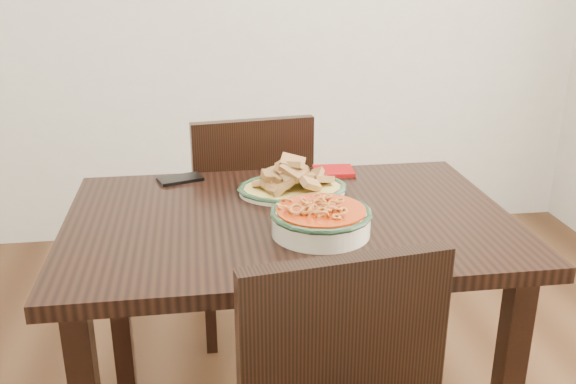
{
  "coord_description": "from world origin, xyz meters",
  "views": [
    {
      "loc": [
        -0.25,
        -1.45,
        1.41
      ],
      "look_at": [
        -0.01,
        0.15,
        0.81
      ],
      "focal_mm": 40.0,
      "sensor_mm": 36.0,
      "label": 1
    }
  ],
  "objects": [
    {
      "name": "dining_table",
      "position": [
        -0.01,
        0.13,
        0.65
      ],
      "size": [
        1.19,
        0.79,
        0.75
      ],
      "color": "black",
      "rests_on": "ground"
    },
    {
      "name": "chair_far",
      "position": [
        -0.07,
        0.75,
        0.5
      ],
      "size": [
        0.47,
        0.47,
        0.89
      ],
      "rotation": [
        0.0,
        0.0,
        3.27
      ],
      "color": "black",
      "rests_on": "ground"
    },
    {
      "name": "fish_plate",
      "position": [
        0.02,
        0.3,
        0.79
      ],
      "size": [
        0.31,
        0.24,
        0.11
      ],
      "color": "#F0E8CA",
      "rests_on": "dining_table"
    },
    {
      "name": "noodle_bowl",
      "position": [
        0.05,
        0.0,
        0.79
      ],
      "size": [
        0.26,
        0.26,
        0.08
      ],
      "color": "beige",
      "rests_on": "dining_table"
    },
    {
      "name": "smartphone",
      "position": [
        -0.31,
        0.46,
        0.76
      ],
      "size": [
        0.15,
        0.11,
        0.01
      ],
      "primitive_type": "cube",
      "rotation": [
        0.0,
        0.0,
        0.33
      ],
      "color": "black",
      "rests_on": "dining_table"
    },
    {
      "name": "napkin",
      "position": [
        0.18,
        0.46,
        0.76
      ],
      "size": [
        0.13,
        0.11,
        0.01
      ],
      "primitive_type": "cube",
      "rotation": [
        0.0,
        0.0,
        -0.06
      ],
      "color": "#9A0B0C",
      "rests_on": "dining_table"
    }
  ]
}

